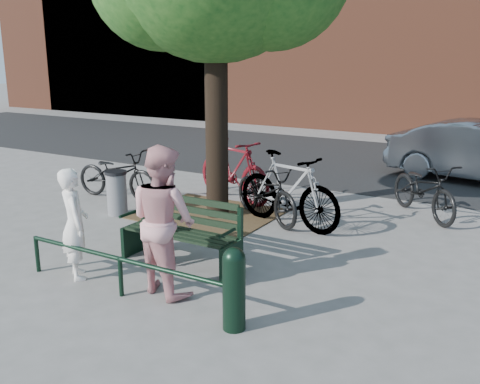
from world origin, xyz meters
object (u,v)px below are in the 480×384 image
Objects in this scene: park_bench at (183,230)px; bicycle_c at (266,192)px; bollard at (234,286)px; litter_bin at (117,193)px; person_right at (163,220)px; person_left at (74,224)px.

park_bench is 0.89× the size of bicycle_c.
bollard is 1.13× the size of litter_bin.
person_right is 0.94× the size of bicycle_c.
person_left is 2.52m from bollard.
person_right is at bearing -37.47° from litter_bin.
litter_bin is (-2.81, 2.15, -0.51)m from person_right.
person_right is 3.31m from bicycle_c.
park_bench is 2.76m from litter_bin.
bollard is at bearing -125.92° from bicycle_c.
person_right is 2.25× the size of litter_bin.
bollard is (1.23, -0.39, -0.42)m from person_right.
litter_bin is (-1.54, 2.41, -0.32)m from person_left.
bollard is at bearing -148.33° from person_left.
bicycle_c reaches higher than bollard.
person_right is 1.36m from bollard.
person_left is at bearing 25.43° from person_right.
person_left reaches higher than litter_bin.
person_right is 3.58m from litter_bin.
bicycle_c is (0.96, 3.52, -0.22)m from person_left.
person_right is 1.99× the size of bollard.
person_left is 1.80× the size of litter_bin.
person_left is at bearing -57.30° from litter_bin.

